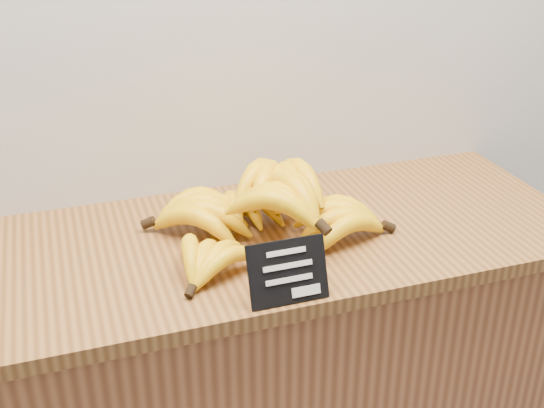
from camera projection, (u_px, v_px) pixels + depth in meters
The scene contains 3 objects.
counter_top at pixel (264, 239), 1.40m from camera, with size 1.33×0.54×0.03m, color brown.
chalkboard_sign at pixel (288, 272), 1.16m from camera, with size 0.14×0.01×0.11m, color black.
banana_pile at pixel (265, 209), 1.37m from camera, with size 0.50×0.39×0.13m.
Camera 1 is at (-0.30, 1.58, 1.60)m, focal length 45.00 mm.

